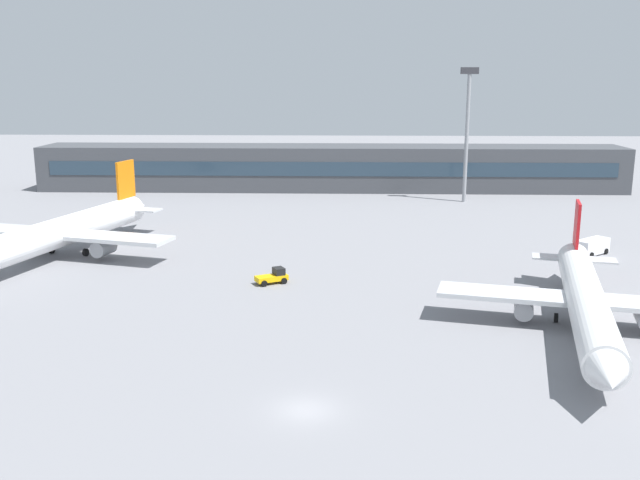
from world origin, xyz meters
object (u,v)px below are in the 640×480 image
at_px(airplane_mid, 56,234).
at_px(service_van_white, 592,246).
at_px(airplane_near, 586,301).
at_px(baggage_tug_yellow, 273,276).
at_px(floodlight_tower_west, 467,125).

relative_size(airplane_mid, service_van_white, 8.07).
bearing_deg(airplane_near, baggage_tug_yellow, 153.89).
distance_m(service_van_white, floodlight_tower_west, 43.58).
bearing_deg(baggage_tug_yellow, airplane_near, -26.11).
bearing_deg(airplane_mid, airplane_near, -22.86).
bearing_deg(service_van_white, airplane_mid, -176.28).
xyz_separation_m(airplane_near, service_van_white, (10.64, 29.23, -1.80)).
bearing_deg(baggage_tug_yellow, floodlight_tower_west, 60.97).
height_order(service_van_white, floodlight_tower_west, floodlight_tower_west).
height_order(airplane_mid, service_van_white, airplane_mid).
distance_m(airplane_near, airplane_mid, 63.64).
bearing_deg(service_van_white, baggage_tug_yellow, -160.21).
xyz_separation_m(airplane_mid, floodlight_tower_west, (59.22, 44.82, 10.98)).
relative_size(airplane_near, service_van_white, 7.21).
height_order(baggage_tug_yellow, service_van_white, service_van_white).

